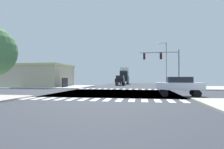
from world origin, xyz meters
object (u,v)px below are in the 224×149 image
Objects in this scene: bank_building at (33,76)px; sedan_crossing_1 at (179,85)px; suv_trailing_2 at (120,80)px; traffic_signal_mast at (163,60)px; street_lamp at (165,61)px; box_truck_queued_3 at (124,75)px.

sedan_crossing_1 is (26.26, -17.41, -1.16)m from bank_building.
bank_building reaches higher than suv_trailing_2.
street_lamp reaches higher than traffic_signal_mast.
traffic_signal_mast is 1.42× the size of sedan_crossing_1.
traffic_signal_mast is at bearing -99.02° from street_lamp.
street_lamp is at bearing -3.28° from sedan_crossing_1.
sedan_crossing_1 is (-1.12, -19.58, -4.13)m from street_lamp.
bank_building is at bearing 164.94° from traffic_signal_mast.
box_truck_queued_3 is at bearing 47.27° from bank_building.
bank_building is 31.53m from sedan_crossing_1.
box_truck_queued_3 is 1.57× the size of suv_trailing_2.
street_lamp is 11.91m from suv_trailing_2.
bank_building is at bearing 47.27° from box_truck_queued_3.
box_truck_queued_3 is 11.31m from suv_trailing_2.
bank_building is 26.04m from box_truck_queued_3.
street_lamp is 27.63m from bank_building.
street_lamp reaches higher than box_truck_queued_3.
street_lamp is at bearing 80.98° from traffic_signal_mast.
traffic_signal_mast is 0.37× the size of bank_building.
box_truck_queued_3 is at bearing -90.00° from suv_trailing_2.
sedan_crossing_1 is at bearing -93.28° from street_lamp.
street_lamp is at bearing 119.80° from box_truck_queued_3.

